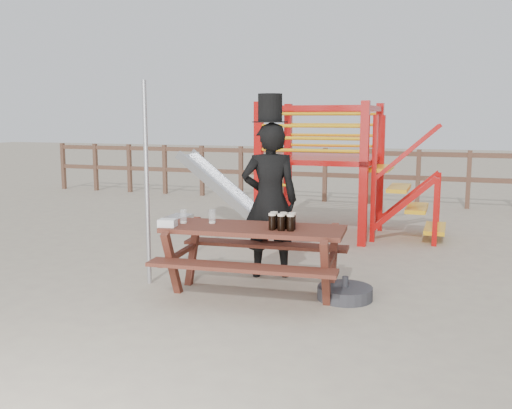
% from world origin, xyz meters
% --- Properties ---
extents(ground, '(60.00, 60.00, 0.00)m').
position_xyz_m(ground, '(0.00, 0.00, 0.00)').
color(ground, tan).
rests_on(ground, ground).
extents(back_fence, '(15.09, 0.09, 1.20)m').
position_xyz_m(back_fence, '(0.00, 7.00, 0.74)').
color(back_fence, brown).
rests_on(back_fence, ground).
extents(playground_fort, '(4.71, 1.84, 2.10)m').
position_xyz_m(playground_fort, '(0.12, 3.58, 1.07)').
color(playground_fort, red).
rests_on(playground_fort, ground).
extents(picnic_table, '(1.99, 1.46, 0.73)m').
position_xyz_m(picnic_table, '(0.28, 0.12, 0.46)').
color(picnic_table, maroon).
rests_on(picnic_table, ground).
extents(man_with_hat, '(0.77, 0.64, 2.13)m').
position_xyz_m(man_with_hat, '(0.22, 0.85, 0.96)').
color(man_with_hat, black).
rests_on(man_with_hat, ground).
extents(metal_pole, '(0.05, 0.05, 2.26)m').
position_xyz_m(metal_pole, '(-0.97, 0.10, 1.13)').
color(metal_pole, '#B2B2B7').
rests_on(metal_pole, ground).
extents(parasol_base, '(0.57, 0.57, 0.24)m').
position_xyz_m(parasol_base, '(1.23, 0.26, 0.07)').
color(parasol_base, '#323236').
rests_on(parasol_base, ground).
extents(paper_bag, '(0.20, 0.17, 0.08)m').
position_xyz_m(paper_bag, '(-0.58, -0.18, 0.77)').
color(paper_bag, white).
rests_on(paper_bag, picnic_table).
extents(stout_pints, '(0.28, 0.18, 0.17)m').
position_xyz_m(stout_pints, '(0.61, 0.07, 0.82)').
color(stout_pints, black).
rests_on(stout_pints, picnic_table).
extents(empty_glasses, '(0.37, 0.18, 0.15)m').
position_xyz_m(empty_glasses, '(-0.36, 0.11, 0.80)').
color(empty_glasses, silver).
rests_on(empty_glasses, picnic_table).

